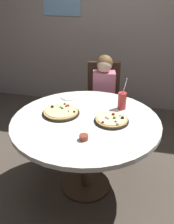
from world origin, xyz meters
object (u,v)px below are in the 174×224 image
(pizza_cheese, at_px, (112,120))
(sauce_bowl, at_px, (84,137))
(dining_table, at_px, (86,128))
(diner_child, at_px, (103,106))
(pizza_veggie, at_px, (61,112))
(chair_wooden, at_px, (103,97))
(soda_cup, at_px, (122,101))
(plate_small, at_px, (69,97))

(pizza_cheese, relative_size, sauce_bowl, 4.26)
(dining_table, bearing_deg, diner_child, 88.98)
(diner_child, height_order, pizza_veggie, diner_child)
(pizza_cheese, bearing_deg, diner_child, 104.40)
(chair_wooden, xyz_separation_m, soda_cup, (0.30, -0.72, 0.30))
(chair_wooden, distance_m, sauce_bowl, 1.34)
(diner_child, relative_size, plate_small, 6.01)
(dining_table, distance_m, soda_cup, 0.44)
(chair_wooden, xyz_separation_m, pizza_veggie, (-0.23, -0.95, 0.24))
(diner_child, relative_size, pizza_veggie, 3.19)
(dining_table, distance_m, pizza_veggie, 0.27)
(dining_table, xyz_separation_m, pizza_cheese, (0.22, 0.02, 0.11))
(dining_table, bearing_deg, pizza_cheese, 4.52)
(chair_wooden, bearing_deg, diner_child, -79.69)
(sauce_bowl, bearing_deg, diner_child, 92.28)
(dining_table, height_order, chair_wooden, chair_wooden)
(chair_wooden, bearing_deg, pizza_cheese, -76.32)
(diner_child, distance_m, sauce_bowl, 1.17)
(pizza_veggie, xyz_separation_m, soda_cup, (0.52, 0.23, 0.06))
(diner_child, bearing_deg, pizza_cheese, -75.60)
(chair_wooden, xyz_separation_m, sauce_bowl, (0.08, -1.32, 0.24))
(chair_wooden, height_order, sauce_bowl, chair_wooden)
(pizza_cheese, xyz_separation_m, plate_small, (-0.50, 0.41, -0.01))
(pizza_cheese, xyz_separation_m, soda_cup, (0.05, 0.27, 0.06))
(chair_wooden, bearing_deg, dining_table, -88.99)
(pizza_veggie, xyz_separation_m, sauce_bowl, (0.30, -0.37, 0.00))
(pizza_veggie, xyz_separation_m, pizza_cheese, (0.47, -0.04, 0.00))
(dining_table, height_order, diner_child, diner_child)
(sauce_bowl, xyz_separation_m, plate_small, (-0.34, 0.74, -0.02))
(dining_table, relative_size, sauce_bowl, 18.54)
(diner_child, height_order, plate_small, diner_child)
(plate_small, bearing_deg, soda_cup, -13.88)
(diner_child, distance_m, soda_cup, 0.69)
(diner_child, xyz_separation_m, plate_small, (-0.29, -0.40, 0.27))
(dining_table, height_order, plate_small, plate_small)
(diner_child, distance_m, pizza_cheese, 0.89)
(pizza_veggie, bearing_deg, soda_cup, 24.05)
(soda_cup, relative_size, sauce_bowl, 4.37)
(soda_cup, bearing_deg, pizza_veggie, -155.95)
(diner_child, bearing_deg, sauce_bowl, -87.72)
(soda_cup, bearing_deg, sauce_bowl, -110.01)
(dining_table, bearing_deg, pizza_veggie, 166.58)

